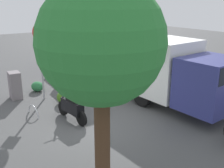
{
  "coord_description": "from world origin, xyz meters",
  "views": [
    {
      "loc": [
        -7.57,
        4.61,
        4.31
      ],
      "look_at": [
        -0.12,
        -0.47,
        1.49
      ],
      "focal_mm": 43.2,
      "sensor_mm": 36.0,
      "label": 1
    }
  ],
  "objects_px": {
    "street_tree": "(101,44)",
    "bike_rack_hoop": "(34,115)",
    "box_truck_far": "(89,46)",
    "stop_sign": "(40,50)",
    "box_truck_near": "(170,70)",
    "utility_cabinet": "(15,85)",
    "motorcycle": "(72,107)"
  },
  "relations": [
    {
      "from": "box_truck_near",
      "to": "box_truck_far",
      "type": "height_order",
      "value": "box_truck_far"
    },
    {
      "from": "motorcycle",
      "to": "stop_sign",
      "type": "height_order",
      "value": "stop_sign"
    },
    {
      "from": "box_truck_far",
      "to": "stop_sign",
      "type": "xyz_separation_m",
      "value": [
        -3.18,
        4.23,
        0.66
      ]
    },
    {
      "from": "box_truck_near",
      "to": "street_tree",
      "type": "distance_m",
      "value": 6.31
    },
    {
      "from": "stop_sign",
      "to": "street_tree",
      "type": "xyz_separation_m",
      "value": [
        -6.69,
        1.07,
        1.23
      ]
    },
    {
      "from": "street_tree",
      "to": "bike_rack_hoop",
      "type": "xyz_separation_m",
      "value": [
        5.18,
        -0.08,
        -3.47
      ]
    },
    {
      "from": "motorcycle",
      "to": "stop_sign",
      "type": "bearing_deg",
      "value": -5.37
    },
    {
      "from": "bike_rack_hoop",
      "to": "utility_cabinet",
      "type": "bearing_deg",
      "value": 0.44
    },
    {
      "from": "box_truck_near",
      "to": "utility_cabinet",
      "type": "bearing_deg",
      "value": -134.44
    },
    {
      "from": "motorcycle",
      "to": "stop_sign",
      "type": "relative_size",
      "value": 0.54
    },
    {
      "from": "utility_cabinet",
      "to": "bike_rack_hoop",
      "type": "bearing_deg",
      "value": -179.56
    },
    {
      "from": "box_truck_near",
      "to": "motorcycle",
      "type": "distance_m",
      "value": 4.29
    },
    {
      "from": "utility_cabinet",
      "to": "box_truck_far",
      "type": "bearing_deg",
      "value": -65.64
    },
    {
      "from": "bike_rack_hoop",
      "to": "motorcycle",
      "type": "bearing_deg",
      "value": -140.43
    },
    {
      "from": "box_truck_far",
      "to": "bike_rack_hoop",
      "type": "height_order",
      "value": "box_truck_far"
    },
    {
      "from": "box_truck_near",
      "to": "box_truck_far",
      "type": "distance_m",
      "value": 6.85
    },
    {
      "from": "stop_sign",
      "to": "utility_cabinet",
      "type": "height_order",
      "value": "stop_sign"
    },
    {
      "from": "motorcycle",
      "to": "street_tree",
      "type": "height_order",
      "value": "street_tree"
    },
    {
      "from": "box_truck_near",
      "to": "box_truck_far",
      "type": "xyz_separation_m",
      "value": [
        6.85,
        -0.1,
        0.02
      ]
    },
    {
      "from": "box_truck_near",
      "to": "street_tree",
      "type": "relative_size",
      "value": 1.46
    },
    {
      "from": "box_truck_near",
      "to": "motorcycle",
      "type": "height_order",
      "value": "box_truck_near"
    },
    {
      "from": "box_truck_near",
      "to": "street_tree",
      "type": "xyz_separation_m",
      "value": [
        -3.02,
        5.21,
        1.91
      ]
    },
    {
      "from": "box_truck_near",
      "to": "stop_sign",
      "type": "xyz_separation_m",
      "value": [
        3.67,
        4.13,
        0.67
      ]
    },
    {
      "from": "street_tree",
      "to": "utility_cabinet",
      "type": "relative_size",
      "value": 3.9
    },
    {
      "from": "box_truck_far",
      "to": "bike_rack_hoop",
      "type": "distance_m",
      "value": 7.2
    },
    {
      "from": "box_truck_near",
      "to": "utility_cabinet",
      "type": "xyz_separation_m",
      "value": [
        4.47,
        5.15,
        -0.94
      ]
    },
    {
      "from": "street_tree",
      "to": "motorcycle",
      "type": "bearing_deg",
      "value": -16.22
    },
    {
      "from": "box_truck_far",
      "to": "utility_cabinet",
      "type": "height_order",
      "value": "box_truck_far"
    },
    {
      "from": "utility_cabinet",
      "to": "motorcycle",
      "type": "bearing_deg",
      "value": -163.32
    },
    {
      "from": "stop_sign",
      "to": "utility_cabinet",
      "type": "distance_m",
      "value": 2.07
    },
    {
      "from": "motorcycle",
      "to": "stop_sign",
      "type": "distance_m",
      "value": 3.27
    },
    {
      "from": "utility_cabinet",
      "to": "stop_sign",
      "type": "bearing_deg",
      "value": -128.29
    }
  ]
}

